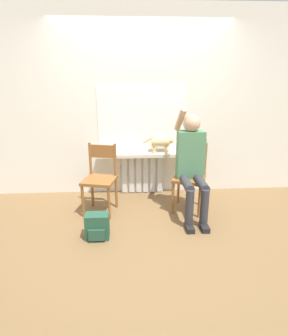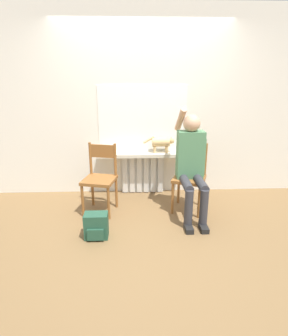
{
  "view_description": "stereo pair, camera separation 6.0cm",
  "coord_description": "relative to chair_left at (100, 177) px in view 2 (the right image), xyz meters",
  "views": [
    {
      "loc": [
        -0.21,
        -2.96,
        1.75
      ],
      "look_at": [
        0.0,
        0.64,
        0.56
      ],
      "focal_mm": 30.0,
      "sensor_mm": 36.0,
      "label": 1
    },
    {
      "loc": [
        -0.15,
        -2.96,
        1.75
      ],
      "look_at": [
        0.0,
        0.64,
        0.56
      ],
      "focal_mm": 30.0,
      "sensor_mm": 36.0,
      "label": 2
    }
  ],
  "objects": [
    {
      "name": "person",
      "position": [
        1.18,
        -0.12,
        0.25
      ],
      "size": [
        0.36,
        1.04,
        1.41
      ],
      "color": "#333338",
      "rests_on": "ground_plane"
    },
    {
      "name": "windowsill",
      "position": [
        0.58,
        0.54,
        0.16
      ],
      "size": [
        1.35,
        0.25,
        0.05
      ],
      "color": "beige",
      "rests_on": "radiator"
    },
    {
      "name": "chair_left",
      "position": [
        0.0,
        0.0,
        0.0
      ],
      "size": [
        0.48,
        0.48,
        0.91
      ],
      "rotation": [
        0.0,
        0.0,
        -0.24
      ],
      "color": "brown",
      "rests_on": "ground_plane"
    },
    {
      "name": "ground_plane",
      "position": [
        0.58,
        -0.53,
        -0.48
      ],
      "size": [
        12.0,
        12.0,
        0.0
      ],
      "primitive_type": "plane",
      "color": "brown"
    },
    {
      "name": "backpack",
      "position": [
        0.01,
        -0.68,
        -0.33
      ],
      "size": [
        0.26,
        0.2,
        0.29
      ],
      "color": "#234C38",
      "rests_on": "ground_plane"
    },
    {
      "name": "window_glass",
      "position": [
        0.58,
        0.66,
        0.67
      ],
      "size": [
        1.3,
        0.01,
        0.97
      ],
      "color": "white",
      "rests_on": "windowsill"
    },
    {
      "name": "cat",
      "position": [
        0.87,
        0.54,
        0.34
      ],
      "size": [
        0.47,
        0.13,
        0.25
      ],
      "color": "#DBB77A",
      "rests_on": "windowsill"
    },
    {
      "name": "wall_with_window",
      "position": [
        0.58,
        0.7,
        0.87
      ],
      "size": [
        7.0,
        0.06,
        2.7
      ],
      "color": "white",
      "rests_on": "ground_plane"
    },
    {
      "name": "radiator",
      "position": [
        0.58,
        0.62,
        -0.17
      ],
      "size": [
        0.65,
        0.08,
        0.61
      ],
      "color": "silver",
      "rests_on": "ground_plane"
    },
    {
      "name": "chair_right",
      "position": [
        1.19,
        -0.0,
        0.0
      ],
      "size": [
        0.52,
        0.52,
        0.91
      ],
      "rotation": [
        0.0,
        0.0,
        -0.39
      ],
      "color": "brown",
      "rests_on": "ground_plane"
    }
  ]
}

